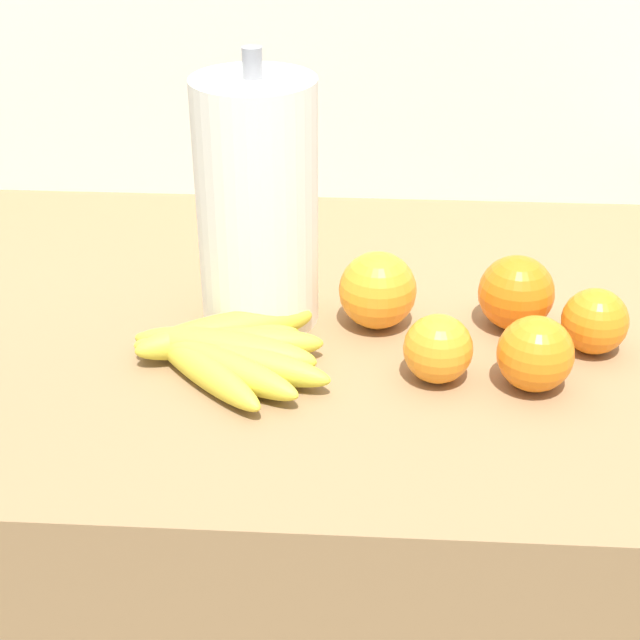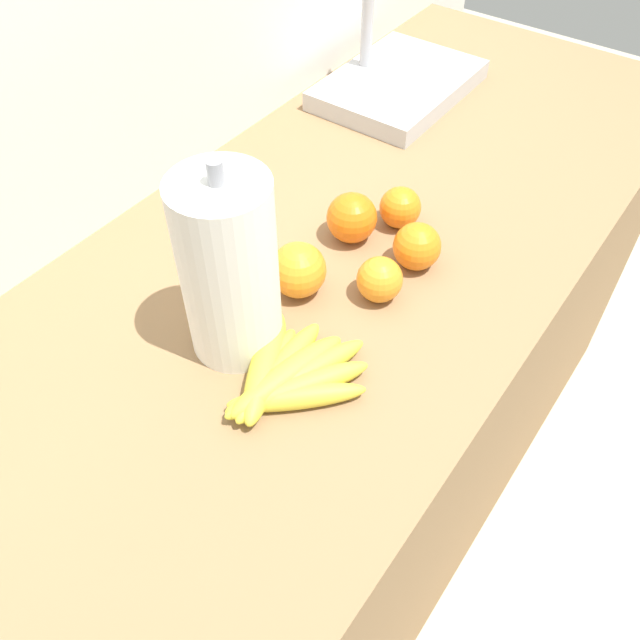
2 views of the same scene
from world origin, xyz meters
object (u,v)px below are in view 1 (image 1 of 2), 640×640
object	(u,v)px
banana_bunch	(223,350)
paper_towel_roll	(257,205)
orange_front	(516,293)
orange_far_right	(438,349)
orange_center	(378,290)
orange_back_left	(595,321)
orange_right	(535,354)

from	to	relation	value
banana_bunch	paper_towel_roll	xyz separation A→B (m)	(0.03, 0.10, 0.11)
orange_front	orange_far_right	distance (m)	0.14
orange_center	orange_back_left	distance (m)	0.23
orange_right	orange_center	bearing A→B (deg)	143.67
orange_far_right	orange_back_left	size ratio (longest dim) A/B	1.00
banana_bunch	orange_front	bearing A→B (deg)	18.19
orange_far_right	orange_front	bearing A→B (deg)	51.10
banana_bunch	orange_back_left	xyz separation A→B (m)	(0.38, 0.05, 0.02)
orange_center	paper_towel_roll	size ratio (longest dim) A/B	0.28
orange_right	orange_front	bearing A→B (deg)	92.30
orange_front	orange_center	bearing A→B (deg)	-178.01
orange_right	paper_towel_roll	distance (m)	0.32
orange_front	paper_towel_roll	distance (m)	0.29
orange_right	banana_bunch	bearing A→B (deg)	176.63
orange_center	orange_front	bearing A→B (deg)	1.99
banana_bunch	orange_center	xyz separation A→B (m)	(0.15, 0.09, 0.02)
orange_back_left	orange_front	bearing A→B (deg)	149.19
orange_front	orange_back_left	world-z (taller)	orange_front
banana_bunch	orange_right	bearing A→B (deg)	-3.37
paper_towel_roll	orange_center	bearing A→B (deg)	-4.60
orange_back_left	orange_far_right	bearing A→B (deg)	-158.60
orange_center	paper_towel_roll	world-z (taller)	paper_towel_roll
banana_bunch	orange_far_right	xyz separation A→B (m)	(0.21, -0.01, 0.02)
orange_right	orange_back_left	xyz separation A→B (m)	(0.07, 0.07, -0.00)
orange_center	orange_far_right	world-z (taller)	orange_center
orange_center	orange_back_left	world-z (taller)	orange_center
orange_center	orange_back_left	bearing A→B (deg)	-10.11
orange_center	orange_back_left	xyz separation A→B (m)	(0.22, -0.04, -0.01)
banana_bunch	orange_front	xyz separation A→B (m)	(0.30, 0.10, 0.02)
orange_front	orange_center	xyz separation A→B (m)	(-0.15, -0.01, 0.00)
orange_far_right	orange_center	bearing A→B (deg)	120.01
orange_front	orange_far_right	size ratio (longest dim) A/B	1.18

